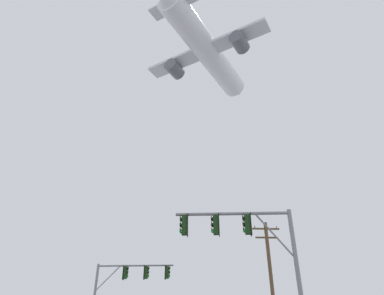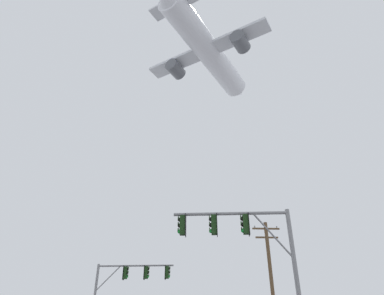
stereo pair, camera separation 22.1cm
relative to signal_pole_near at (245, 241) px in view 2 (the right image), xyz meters
name	(u,v)px [view 2 (the right image)]	position (x,y,z in m)	size (l,w,h in m)	color
signal_pole_near	(245,241)	(0.00, 0.00, 0.00)	(5.46, 0.86, 6.34)	gray
signal_pole_far	(128,281)	(-6.77, 12.18, -0.50)	(6.04, 1.01, 5.64)	gray
utility_pole	(271,276)	(4.10, 10.85, -0.23)	(2.20, 0.28, 8.71)	brown
airplane	(208,51)	(1.97, 29.13, 40.47)	(21.35, 27.57, 8.38)	white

